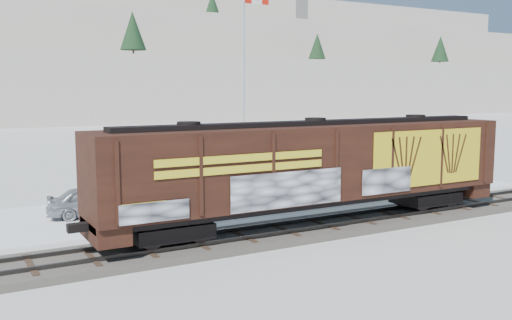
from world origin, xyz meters
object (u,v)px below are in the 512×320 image
hopper_railcar (315,165)px  car_silver (94,201)px  flagpole (245,110)px  car_dark (258,187)px  car_white (230,187)px

hopper_railcar → car_silver: size_ratio=4.44×
hopper_railcar → car_silver: 10.97m
hopper_railcar → flagpole: flagpole is taller
car_silver → flagpole: bearing=-57.3°
car_dark → car_silver: bearing=107.4°
hopper_railcar → car_silver: hopper_railcar is taller
car_white → car_silver: bearing=108.8°
hopper_railcar → flagpole: size_ratio=1.53×
flagpole → car_dark: flagpole is taller
hopper_railcar → car_dark: hopper_railcar is taller
flagpole → car_silver: bearing=-156.0°
flagpole → car_silver: 12.65m
car_white → car_dark: bearing=-78.0°
hopper_railcar → car_dark: bearing=78.4°
car_white → car_dark: car_white is taller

